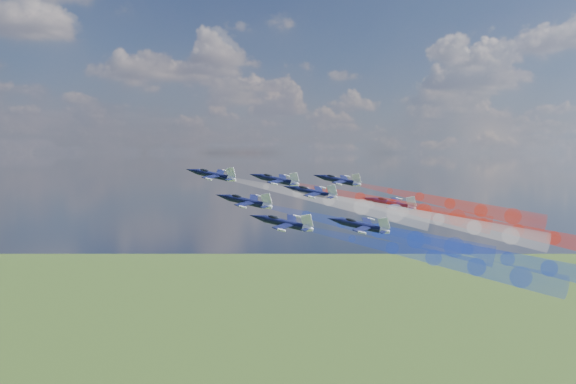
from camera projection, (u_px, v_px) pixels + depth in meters
jet_lead at (213, 175)px, 141.77m from camera, size 15.36×15.81×6.98m
trail_lead at (329, 200)px, 135.27m from camera, size 31.17×33.51×12.47m
jet_inner_left at (246, 201)px, 126.88m from camera, size 15.36×15.81×6.98m
trail_inner_left at (378, 231)px, 120.38m from camera, size 31.17×33.51×12.47m
jet_inner_right at (276, 180)px, 146.08m from camera, size 15.36×15.81×6.98m
trail_inner_right at (392, 204)px, 139.58m from camera, size 31.17×33.51×12.47m
jet_outer_left at (284, 223)px, 114.35m from camera, size 15.36×15.81×6.98m
trail_outer_left at (434, 257)px, 107.85m from camera, size 31.17×33.51×12.47m
jet_center_third at (312, 192)px, 135.88m from camera, size 15.36×15.81×6.98m
trail_center_third at (439, 219)px, 129.38m from camera, size 31.17×33.51×12.47m
jet_outer_right at (339, 180)px, 155.28m from camera, size 15.36×15.81×6.98m
trail_outer_right at (450, 203)px, 148.78m from camera, size 31.17×33.51×12.47m
jet_rear_left at (361, 226)px, 120.22m from camera, size 15.36×15.81×6.98m
trail_rear_left at (508, 258)px, 113.71m from camera, size 31.17×33.51×12.47m
jet_rear_right at (391, 204)px, 139.51m from camera, size 15.36×15.81×6.98m
trail_rear_right at (518, 231)px, 133.01m from camera, size 31.17×33.51×12.47m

